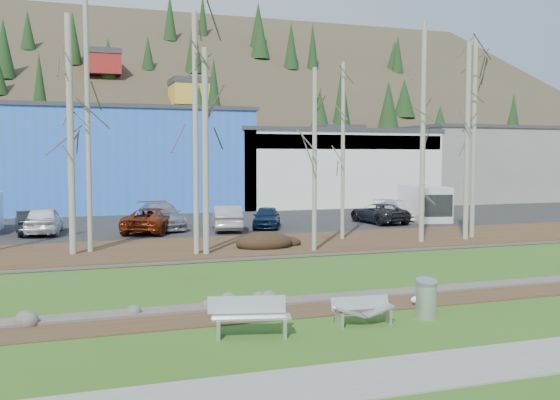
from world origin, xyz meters
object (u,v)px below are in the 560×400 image
object	(u,v)px
bench_intact	(250,316)
car_0	(44,220)
van_white	(425,203)
car_7	(400,210)
car_4	(267,217)
car_6	(379,213)
seagull	(417,299)
bench_damaged	(362,311)
car_5	(227,218)
car_1	(30,222)
car_3	(160,216)
litter_bin	(426,300)
car_2	(153,220)

from	to	relation	value
bench_intact	car_0	size ratio (longest dim) A/B	0.44
bench_intact	van_white	xyz separation A→B (m)	(18.45, 21.79, 0.80)
bench_intact	car_7	xyz separation A→B (m)	(17.29, 22.94, 0.29)
car_4	car_6	size ratio (longest dim) A/B	0.82
seagull	car_7	distance (m)	24.55
bench_damaged	seagull	xyz separation A→B (m)	(2.44, 1.30, -0.17)
car_0	car_5	bearing A→B (deg)	175.37
car_1	car_5	distance (m)	10.76
car_0	car_3	size ratio (longest dim) A/B	0.85
car_5	van_white	world-z (taller)	van_white
bench_damaged	car_7	size ratio (longest dim) A/B	0.37
seagull	van_white	distance (m)	24.17
car_1	car_6	distance (m)	20.81
litter_bin	car_1	size ratio (longest dim) A/B	0.24
car_0	car_4	world-z (taller)	car_0
litter_bin	van_white	world-z (taller)	van_white
bench_intact	car_1	bearing A→B (deg)	119.54
car_4	car_7	size ratio (longest dim) A/B	0.86
van_white	car_5	bearing A→B (deg)	-160.88
van_white	bench_intact	bearing A→B (deg)	-116.95
car_4	bench_intact	bearing A→B (deg)	-87.76
bench_damaged	car_2	world-z (taller)	car_2
car_0	car_7	distance (m)	22.75
car_3	car_4	distance (m)	6.26
seagull	car_4	xyz separation A→B (m)	(1.50, 19.45, 0.60)
car_6	car_4	bearing A→B (deg)	-3.04
car_7	car_6	bearing A→B (deg)	-151.12
car_7	bench_damaged	bearing A→B (deg)	-128.19
car_3	van_white	distance (m)	17.52
car_5	bench_damaged	bearing A→B (deg)	95.94
bench_damaged	car_3	xyz separation A→B (m)	(-2.15, 22.22, 0.55)
car_0	car_2	bearing A→B (deg)	173.15
bench_intact	bench_damaged	size ratio (longest dim) A/B	1.23
litter_bin	car_4	xyz separation A→B (m)	(2.01, 20.74, 0.30)
van_white	car_6	bearing A→B (deg)	-155.96
car_5	seagull	bearing A→B (deg)	103.02
bench_intact	car_7	distance (m)	28.72
seagull	van_white	xyz separation A→B (m)	(12.92, 20.40, 1.10)
litter_bin	car_3	distance (m)	22.58
bench_intact	car_2	distance (m)	20.81
bench_intact	litter_bin	xyz separation A→B (m)	(5.03, 0.10, 0.01)
car_4	car_5	bearing A→B (deg)	-148.58
seagull	car_1	distance (m)	23.73
bench_intact	seagull	bearing A→B (deg)	28.03
bench_damaged	car_1	distance (m)	23.81
litter_bin	car_6	distance (m)	23.06
car_5	car_7	distance (m)	13.07
car_1	van_white	xyz separation A→B (m)	(24.61, -0.24, 0.48)
car_4	car_1	bearing A→B (deg)	-164.22
bench_damaged	car_4	size ratio (longest dim) A/B	0.43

